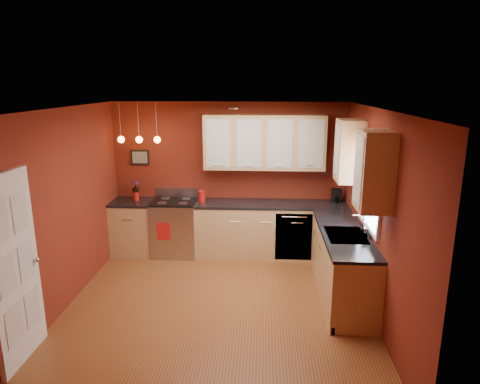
# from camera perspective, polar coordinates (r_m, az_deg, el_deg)

# --- Properties ---
(floor) EXTENTS (4.20, 4.20, 0.00)m
(floor) POSITION_cam_1_polar(r_m,az_deg,el_deg) (5.93, -3.02, -14.97)
(floor) COLOR brown
(floor) RESTS_ON ground
(ceiling) EXTENTS (4.00, 4.20, 0.02)m
(ceiling) POSITION_cam_1_polar(r_m,az_deg,el_deg) (5.18, -3.40, 10.98)
(ceiling) COLOR white
(ceiling) RESTS_ON wall_back
(wall_back) EXTENTS (4.00, 0.02, 2.60)m
(wall_back) POSITION_cam_1_polar(r_m,az_deg,el_deg) (7.44, -1.44, 1.90)
(wall_back) COLOR maroon
(wall_back) RESTS_ON floor
(wall_front) EXTENTS (4.00, 0.02, 2.60)m
(wall_front) POSITION_cam_1_polar(r_m,az_deg,el_deg) (3.48, -7.06, -13.13)
(wall_front) COLOR maroon
(wall_front) RESTS_ON floor
(wall_left) EXTENTS (0.02, 4.20, 2.60)m
(wall_left) POSITION_cam_1_polar(r_m,az_deg,el_deg) (5.97, -22.66, -2.35)
(wall_left) COLOR maroon
(wall_left) RESTS_ON floor
(wall_right) EXTENTS (0.02, 4.20, 2.60)m
(wall_right) POSITION_cam_1_polar(r_m,az_deg,el_deg) (5.57, 17.76, -3.09)
(wall_right) COLOR maroon
(wall_right) RESTS_ON floor
(base_cabinets_back_left) EXTENTS (0.70, 0.60, 0.90)m
(base_cabinets_back_left) POSITION_cam_1_polar(r_m,az_deg,el_deg) (7.69, -13.97, -4.69)
(base_cabinets_back_left) COLOR tan
(base_cabinets_back_left) RESTS_ON floor
(base_cabinets_back_right) EXTENTS (2.54, 0.60, 0.90)m
(base_cabinets_back_right) POSITION_cam_1_polar(r_m,az_deg,el_deg) (7.36, 4.12, -5.15)
(base_cabinets_back_right) COLOR tan
(base_cabinets_back_right) RESTS_ON floor
(base_cabinets_right) EXTENTS (0.60, 2.10, 0.90)m
(base_cabinets_right) POSITION_cam_1_polar(r_m,az_deg,el_deg) (6.20, 13.42, -9.35)
(base_cabinets_right) COLOR tan
(base_cabinets_right) RESTS_ON floor
(counter_back_left) EXTENTS (0.70, 0.62, 0.04)m
(counter_back_left) POSITION_cam_1_polar(r_m,az_deg,el_deg) (7.55, -14.18, -1.31)
(counter_back_left) COLOR black
(counter_back_left) RESTS_ON base_cabinets_back_left
(counter_back_right) EXTENTS (2.54, 0.62, 0.04)m
(counter_back_right) POSITION_cam_1_polar(r_m,az_deg,el_deg) (7.22, 4.18, -1.63)
(counter_back_right) COLOR black
(counter_back_right) RESTS_ON base_cabinets_back_right
(counter_right) EXTENTS (0.62, 2.10, 0.04)m
(counter_right) POSITION_cam_1_polar(r_m,az_deg,el_deg) (6.03, 13.67, -5.25)
(counter_right) COLOR black
(counter_right) RESTS_ON base_cabinets_right
(gas_range) EXTENTS (0.76, 0.64, 1.11)m
(gas_range) POSITION_cam_1_polar(r_m,az_deg,el_deg) (7.50, -8.62, -4.65)
(gas_range) COLOR #B1B1B6
(gas_range) RESTS_ON floor
(dishwasher_front) EXTENTS (0.60, 0.02, 0.80)m
(dishwasher_front) POSITION_cam_1_polar(r_m,az_deg,el_deg) (7.11, 7.15, -5.96)
(dishwasher_front) COLOR #B1B1B6
(dishwasher_front) RESTS_ON base_cabinets_back_right
(sink) EXTENTS (0.50, 0.70, 0.33)m
(sink) POSITION_cam_1_polar(r_m,az_deg,el_deg) (5.90, 13.95, -5.78)
(sink) COLOR gray
(sink) RESTS_ON counter_right
(window) EXTENTS (0.06, 1.02, 1.22)m
(window) POSITION_cam_1_polar(r_m,az_deg,el_deg) (5.74, 17.08, 1.51)
(window) COLOR white
(window) RESTS_ON wall_right
(door_left_wall) EXTENTS (0.12, 0.82, 2.05)m
(door_left_wall) POSITION_cam_1_polar(r_m,az_deg,el_deg) (5.06, -27.87, -9.20)
(door_left_wall) COLOR white
(door_left_wall) RESTS_ON floor
(upper_cabinets_back) EXTENTS (2.00, 0.35, 0.90)m
(upper_cabinets_back) POSITION_cam_1_polar(r_m,az_deg,el_deg) (7.13, 3.26, 6.65)
(upper_cabinets_back) COLOR tan
(upper_cabinets_back) RESTS_ON wall_back
(upper_cabinets_right) EXTENTS (0.35, 1.95, 0.90)m
(upper_cabinets_right) POSITION_cam_1_polar(r_m,az_deg,el_deg) (5.68, 15.75, 4.17)
(upper_cabinets_right) COLOR tan
(upper_cabinets_right) RESTS_ON wall_right
(wall_picture) EXTENTS (0.32, 0.03, 0.26)m
(wall_picture) POSITION_cam_1_polar(r_m,az_deg,el_deg) (7.63, -13.18, 4.53)
(wall_picture) COLOR black
(wall_picture) RESTS_ON wall_back
(pendant_lights) EXTENTS (0.71, 0.11, 0.66)m
(pendant_lights) POSITION_cam_1_polar(r_m,az_deg,el_deg) (7.24, -13.30, 6.87)
(pendant_lights) COLOR gray
(pendant_lights) RESTS_ON ceiling
(red_canister) EXTENTS (0.13, 0.13, 0.19)m
(red_canister) POSITION_cam_1_polar(r_m,az_deg,el_deg) (7.28, -5.13, -0.56)
(red_canister) COLOR #B51513
(red_canister) RESTS_ON counter_back_right
(red_vase) EXTENTS (0.10, 0.10, 0.15)m
(red_vase) POSITION_cam_1_polar(r_m,az_deg,el_deg) (7.54, -13.69, -0.55)
(red_vase) COLOR #B51513
(red_vase) RESTS_ON counter_back_left
(flowers) EXTENTS (0.16, 0.16, 0.21)m
(flowers) POSITION_cam_1_polar(r_m,az_deg,el_deg) (7.50, -13.76, 0.64)
(flowers) COLOR #B51513
(flowers) RESTS_ON red_vase
(coffee_maker) EXTENTS (0.17, 0.16, 0.23)m
(coffee_maker) POSITION_cam_1_polar(r_m,az_deg,el_deg) (7.41, 12.72, -0.52)
(coffee_maker) COLOR black
(coffee_maker) RESTS_ON counter_back_right
(soap_pump) EXTENTS (0.10, 0.10, 0.20)m
(soap_pump) POSITION_cam_1_polar(r_m,az_deg,el_deg) (5.82, 16.60, -4.92)
(soap_pump) COLOR silver
(soap_pump) RESTS_ON counter_right
(dish_towel) EXTENTS (0.22, 0.02, 0.30)m
(dish_towel) POSITION_cam_1_polar(r_m,az_deg,el_deg) (7.21, -10.16, -5.17)
(dish_towel) COLOR #B51513
(dish_towel) RESTS_ON gas_range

